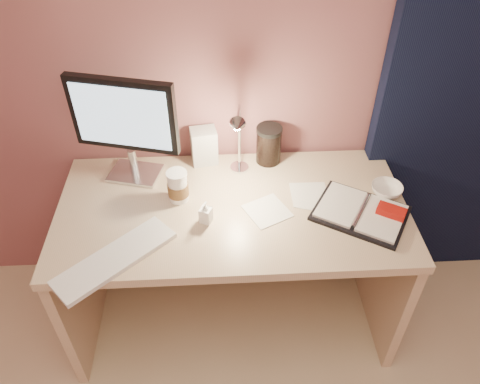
{
  "coord_description": "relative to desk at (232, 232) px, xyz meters",
  "views": [
    {
      "loc": [
        -0.04,
        0.01,
        2.01
      ],
      "look_at": [
        0.03,
        1.33,
        0.85
      ],
      "focal_mm": 35.0,
      "sensor_mm": 36.0,
      "label": 1
    }
  ],
  "objects": [
    {
      "name": "room",
      "position": [
        0.95,
        0.24,
        0.63
      ],
      "size": [
        3.5,
        3.5,
        3.5
      ],
      "color": "#C6B28E",
      "rests_on": "ground"
    },
    {
      "name": "desk",
      "position": [
        0.0,
        0.0,
        0.0
      ],
      "size": [
        1.4,
        0.7,
        0.73
      ],
      "color": "#C8A98D",
      "rests_on": "ground"
    },
    {
      "name": "monitor",
      "position": [
        -0.41,
        0.15,
        0.5
      ],
      "size": [
        0.43,
        0.2,
        0.46
      ],
      "rotation": [
        0.0,
        0.0,
        -0.26
      ],
      "color": "silver",
      "rests_on": "desk"
    },
    {
      "name": "keyboard",
      "position": [
        -0.43,
        -0.33,
        0.24
      ],
      "size": [
        0.42,
        0.4,
        0.02
      ],
      "primitive_type": "cube",
      "rotation": [
        0.0,
        0.0,
        0.73
      ],
      "color": "white",
      "rests_on": "desk"
    },
    {
      "name": "planner",
      "position": [
        0.51,
        -0.15,
        0.24
      ],
      "size": [
        0.43,
        0.4,
        0.05
      ],
      "rotation": [
        0.0,
        0.0,
        -0.55
      ],
      "color": "black",
      "rests_on": "desk"
    },
    {
      "name": "paper_a",
      "position": [
        0.32,
        -0.02,
        0.23
      ],
      "size": [
        0.15,
        0.15,
        0.0
      ],
      "primitive_type": "cube",
      "rotation": [
        0.0,
        0.0,
        -0.01
      ],
      "color": "silver",
      "rests_on": "desk"
    },
    {
      "name": "paper_b",
      "position": [
        0.34,
        -0.05,
        0.23
      ],
      "size": [
        0.17,
        0.17,
        0.0
      ],
      "primitive_type": "cube",
      "rotation": [
        0.0,
        0.0,
        -0.3
      ],
      "color": "silver",
      "rests_on": "desk"
    },
    {
      "name": "paper_c",
      "position": [
        0.14,
        -0.11,
        0.23
      ],
      "size": [
        0.21,
        0.21,
        0.0
      ],
      "primitive_type": "cube",
      "rotation": [
        0.0,
        0.0,
        0.46
      ],
      "color": "silver",
      "rests_on": "desk"
    },
    {
      "name": "coffee_cup",
      "position": [
        -0.21,
        -0.02,
        0.29
      ],
      "size": [
        0.08,
        0.08,
        0.14
      ],
      "color": "white",
      "rests_on": "desk"
    },
    {
      "name": "bowl",
      "position": [
        0.64,
        -0.03,
        0.25
      ],
      "size": [
        0.13,
        0.13,
        0.04
      ],
      "primitive_type": "imported",
      "rotation": [
        0.0,
        0.0,
        -0.03
      ],
      "color": "white",
      "rests_on": "desk"
    },
    {
      "name": "lotion_bottle",
      "position": [
        -0.1,
        -0.15,
        0.27
      ],
      "size": [
        0.06,
        0.06,
        0.1
      ],
      "primitive_type": "imported",
      "rotation": [
        0.0,
        0.0,
        -0.41
      ],
      "color": "white",
      "rests_on": "desk"
    },
    {
      "name": "dark_jar",
      "position": [
        0.17,
        0.22,
        0.3
      ],
      "size": [
        0.11,
        0.11,
        0.15
      ],
      "primitive_type": "cylinder",
      "color": "black",
      "rests_on": "desk"
    },
    {
      "name": "product_box",
      "position": [
        -0.11,
        0.23,
        0.31
      ],
      "size": [
        0.12,
        0.1,
        0.16
      ],
      "primitive_type": "cube",
      "rotation": [
        0.0,
        0.0,
        0.16
      ],
      "color": "silver",
      "rests_on": "desk"
    },
    {
      "name": "desk_lamp",
      "position": [
        0.05,
        0.08,
        0.44
      ],
      "size": [
        0.09,
        0.21,
        0.34
      ],
      "rotation": [
        0.0,
        0.0,
        -0.11
      ],
      "color": "silver",
      "rests_on": "desk"
    }
  ]
}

